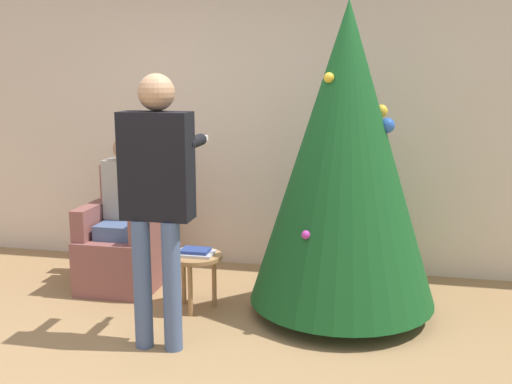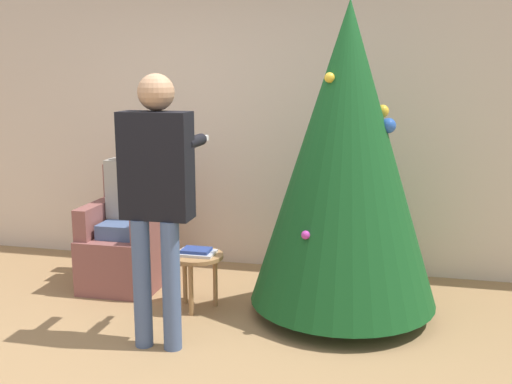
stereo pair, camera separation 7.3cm
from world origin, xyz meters
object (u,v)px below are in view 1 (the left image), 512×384
Objects in this scene: person_seated at (123,205)px; armchair at (127,244)px; side_stool at (196,263)px; person_standing at (157,185)px; christmas_tree at (345,156)px.

armchair is at bearing 90.00° from person_seated.
person_seated is 2.94× the size of side_stool.
person_standing reaches higher than side_stool.
christmas_tree is 1.92m from person_seated.
person_seated is (0.00, -0.03, 0.35)m from armchair.
side_stool is (0.75, -0.38, -0.34)m from person_seated.
christmas_tree is at bearing -6.84° from person_seated.
christmas_tree reaches higher than person_seated.
side_stool is (0.75, -0.41, 0.01)m from armchair.
christmas_tree is 1.39m from side_stool.
person_seated is at bearing 124.79° from person_standing.
person_seated is (-1.84, 0.22, -0.50)m from christmas_tree.
person_standing is 4.13× the size of side_stool.
christmas_tree reaches higher than armchair.
christmas_tree is at bearing 35.05° from person_standing.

